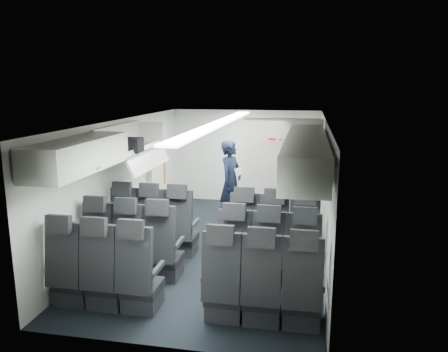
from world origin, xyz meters
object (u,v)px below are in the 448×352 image
at_px(seat_row_mid, 199,255).
at_px(galley_unit, 285,165).
at_px(boarding_door, 157,171).
at_px(carry_on_bag, 128,146).
at_px(flight_attendant, 231,182).
at_px(seat_row_front, 213,234).
at_px(seat_row_rear, 181,284).

bearing_deg(seat_row_mid, galley_unit, 77.12).
height_order(boarding_door, carry_on_bag, carry_on_bag).
relative_size(galley_unit, flight_attendant, 1.14).
bearing_deg(flight_attendant, seat_row_front, -160.62).
xyz_separation_m(seat_row_front, seat_row_mid, (0.00, -0.90, 0.00)).
bearing_deg(seat_row_front, seat_row_mid, -90.00).
bearing_deg(carry_on_bag, seat_row_mid, -34.22).
distance_m(seat_row_mid, boarding_door, 3.45).
height_order(seat_row_rear, flight_attendant, flight_attendant).
height_order(galley_unit, boarding_door, galley_unit).
height_order(seat_row_front, boarding_door, boarding_door).
xyz_separation_m(seat_row_front, galley_unit, (0.95, 3.25, 0.55)).
bearing_deg(boarding_door, flight_attendant, -8.84).
distance_m(boarding_door, flight_attendant, 1.63).
distance_m(seat_row_mid, carry_on_bag, 2.12).
xyz_separation_m(seat_row_rear, boarding_door, (-1.64, 3.89, 0.55)).
xyz_separation_m(seat_row_mid, boarding_door, (-1.64, 2.99, 0.55)).
height_order(seat_row_rear, carry_on_bag, carry_on_bag).
distance_m(seat_row_mid, seat_row_rear, 0.90).
bearing_deg(galley_unit, flight_attendant, -124.74).
bearing_deg(boarding_door, seat_row_mid, -61.23).
distance_m(flight_attendant, carry_on_bag, 2.47).
height_order(seat_row_front, seat_row_rear, same).
height_order(seat_row_mid, flight_attendant, flight_attendant).
height_order(seat_row_mid, carry_on_bag, carry_on_bag).
distance_m(seat_row_mid, flight_attendant, 2.77).
relative_size(seat_row_front, boarding_door, 1.79).
xyz_separation_m(seat_row_mid, flight_attendant, (-0.03, 2.74, 0.43)).
relative_size(boarding_door, carry_on_bag, 4.33).
xyz_separation_m(seat_row_mid, seat_row_rear, (0.00, -0.90, 0.00)).
relative_size(boarding_door, flight_attendant, 1.11).
distance_m(boarding_door, carry_on_bag, 2.28).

